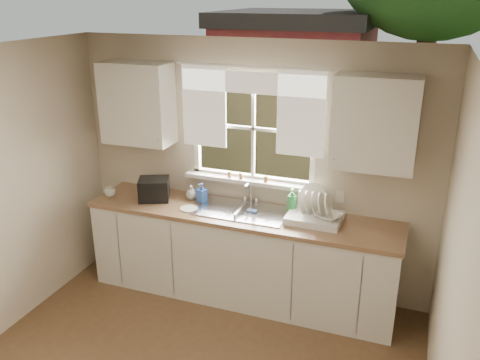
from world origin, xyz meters
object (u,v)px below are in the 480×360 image
(soap_bottle_a, at_px, (292,201))
(cup, at_px, (110,192))
(dish_rack, at_px, (314,214))
(black_appliance, at_px, (154,189))

(soap_bottle_a, bearing_deg, cup, 179.31)
(soap_bottle_a, height_order, cup, soap_bottle_a)
(cup, bearing_deg, dish_rack, 6.03)
(cup, relative_size, black_appliance, 0.39)
(dish_rack, distance_m, soap_bottle_a, 0.26)
(soap_bottle_a, relative_size, cup, 2.21)
(dish_rack, relative_size, soap_bottle_a, 1.93)
(cup, height_order, black_appliance, black_appliance)
(black_appliance, bearing_deg, soap_bottle_a, -18.28)
(dish_rack, bearing_deg, soap_bottle_a, 160.14)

